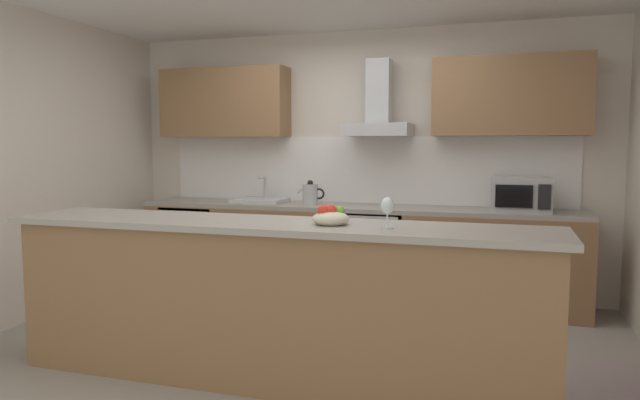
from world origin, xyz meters
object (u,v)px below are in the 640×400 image
at_px(microwave, 521,195).
at_px(sink, 261,200).
at_px(kettle, 310,194).
at_px(oven, 374,253).
at_px(wine_glass, 387,207).
at_px(fruit_bowl, 331,217).
at_px(refrigerator, 198,246).
at_px(range_hood, 379,112).

xyz_separation_m(microwave, sink, (-2.46, 0.04, -0.12)).
bearing_deg(kettle, oven, 3.07).
distance_m(microwave, wine_glass, 2.24).
bearing_deg(fruit_bowl, refrigerator, 134.96).
height_order(refrigerator, kettle, kettle).
xyz_separation_m(wine_glass, fruit_bowl, (-0.35, 0.07, -0.08)).
distance_m(oven, sink, 1.26).
bearing_deg(kettle, range_hood, 14.58).
xyz_separation_m(oven, wine_glass, (0.53, -2.13, 0.68)).
distance_m(refrigerator, kettle, 1.38).
height_order(oven, kettle, kettle).
bearing_deg(microwave, kettle, -179.83).
relative_size(microwave, range_hood, 0.69).
relative_size(microwave, fruit_bowl, 2.27).
xyz_separation_m(refrigerator, wine_glass, (2.41, -2.13, 0.71)).
xyz_separation_m(range_hood, fruit_bowl, (0.18, -2.20, -0.73)).
xyz_separation_m(oven, refrigerator, (-1.88, -0.00, -0.03)).
xyz_separation_m(range_hood, wine_glass, (0.53, -2.26, -0.65)).
distance_m(microwave, sink, 2.47).
bearing_deg(sink, oven, -0.54).
height_order(microwave, range_hood, range_hood).
bearing_deg(oven, microwave, -1.23).
relative_size(oven, kettle, 2.77).
bearing_deg(microwave, fruit_bowl, -118.63).
height_order(oven, refrigerator, oven).
distance_m(microwave, kettle, 1.92).
bearing_deg(wine_glass, fruit_bowl, 169.23).
bearing_deg(microwave, refrigerator, 179.55).
relative_size(refrigerator, wine_glass, 4.78).
bearing_deg(oven, wine_glass, -76.02).
bearing_deg(fruit_bowl, kettle, 111.67).
xyz_separation_m(refrigerator, kettle, (1.25, -0.03, 0.58)).
bearing_deg(range_hood, oven, -90.00).
distance_m(kettle, range_hood, 1.02).
xyz_separation_m(sink, kettle, (0.54, -0.04, 0.08)).
height_order(oven, wine_glass, wine_glass).
xyz_separation_m(oven, microwave, (1.29, -0.03, 0.59)).
relative_size(kettle, fruit_bowl, 1.31).
bearing_deg(fruit_bowl, oven, 94.99).
xyz_separation_m(microwave, fruit_bowl, (-1.11, -2.04, 0.01)).
relative_size(microwave, kettle, 1.73).
height_order(oven, range_hood, range_hood).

